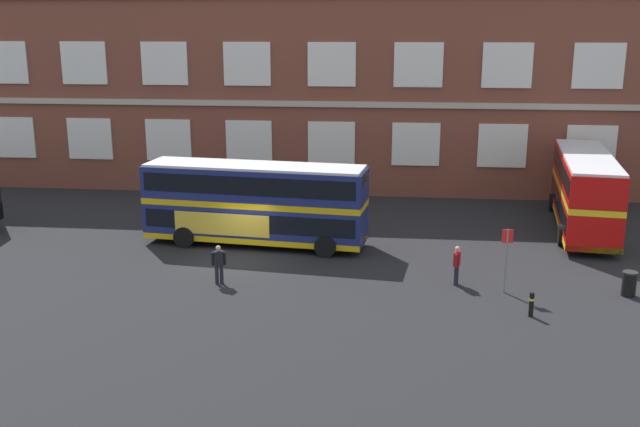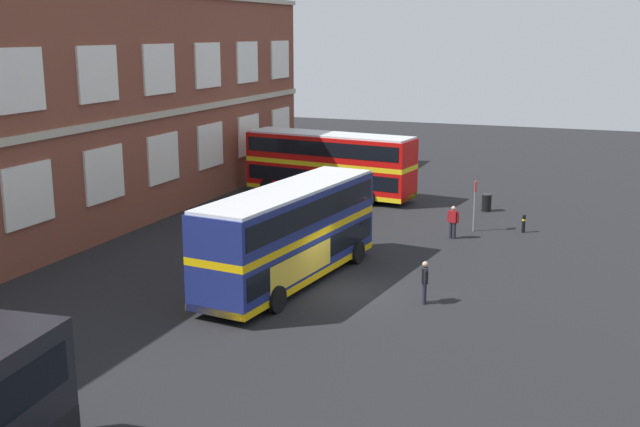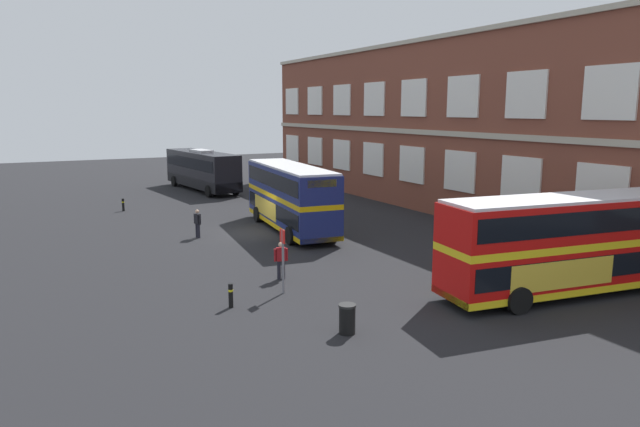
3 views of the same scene
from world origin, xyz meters
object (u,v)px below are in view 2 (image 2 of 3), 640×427
object	(u,v)px
bus_stand_flag	(475,201)
waiting_passenger	(453,221)
double_decker_middle	(329,164)
second_passenger	(425,280)
double_decker_near	(290,233)
safety_bollard_west	(524,223)
station_litter_bin	(487,202)

from	to	relation	value
bus_stand_flag	waiting_passenger	bearing A→B (deg)	158.74
double_decker_middle	second_passenger	world-z (taller)	double_decker_middle
double_decker_near	bus_stand_flag	xyz separation A→B (m)	(11.47, -5.60, -0.51)
second_passenger	bus_stand_flag	distance (m)	11.93
bus_stand_flag	second_passenger	bearing A→B (deg)	-178.84
double_decker_middle	safety_bollard_west	bearing A→B (deg)	-110.60
waiting_passenger	second_passenger	size ratio (longest dim) A/B	1.00
station_litter_bin	waiting_passenger	bearing A→B (deg)	175.18
double_decker_middle	safety_bollard_west	world-z (taller)	double_decker_middle
station_litter_bin	second_passenger	bearing A→B (deg)	-178.64
bus_stand_flag	safety_bollard_west	size ratio (longest dim) A/B	2.84
waiting_passenger	safety_bollard_west	distance (m)	4.15
second_passenger	safety_bollard_west	distance (m)	12.78
double_decker_near	waiting_passenger	size ratio (longest dim) A/B	6.60
second_passenger	station_litter_bin	xyz separation A→B (m)	(16.88, 0.40, -0.41)
second_passenger	safety_bollard_west	xyz separation A→B (m)	(12.57, -2.25, -0.44)
bus_stand_flag	station_litter_bin	size ratio (longest dim) A/B	2.62
safety_bollard_west	double_decker_near	bearing A→B (deg)	146.30
station_litter_bin	double_decker_middle	bearing A→B (deg)	87.35
station_litter_bin	safety_bollard_west	size ratio (longest dim) A/B	1.08
waiting_passenger	station_litter_bin	world-z (taller)	waiting_passenger
double_decker_near	station_litter_bin	distance (m)	17.40
bus_stand_flag	safety_bollard_west	world-z (taller)	bus_stand_flag
double_decker_near	double_decker_middle	distance (m)	17.53
waiting_passenger	bus_stand_flag	bearing A→B (deg)	-21.26
double_decker_near	station_litter_bin	bearing A→B (deg)	-18.30
double_decker_near	second_passenger	size ratio (longest dim) A/B	6.60
double_decker_middle	waiting_passenger	size ratio (longest dim) A/B	6.61
station_litter_bin	safety_bollard_west	distance (m)	5.06
double_decker_near	second_passenger	bearing A→B (deg)	-94.29
double_decker_middle	double_decker_near	bearing A→B (deg)	-164.70
station_litter_bin	safety_bollard_west	xyz separation A→B (m)	(-4.31, -2.65, -0.03)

